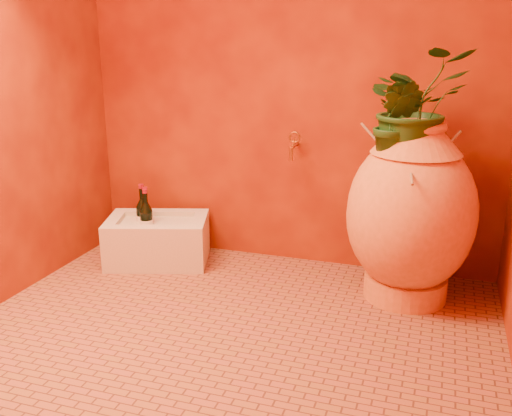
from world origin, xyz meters
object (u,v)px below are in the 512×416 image
(stone_basin, at_px, (158,241))
(wine_bottle_b, at_px, (147,220))
(wine_bottle_a, at_px, (143,218))
(wine_bottle_c, at_px, (147,222))
(amphora, at_px, (411,213))
(wall_tap, at_px, (294,144))

(stone_basin, relative_size, wine_bottle_b, 2.14)
(wine_bottle_a, relative_size, wine_bottle_c, 1.03)
(wine_bottle_a, height_order, wine_bottle_c, wine_bottle_a)
(amphora, xyz_separation_m, stone_basin, (-1.50, 0.04, -0.34))
(amphora, height_order, wine_bottle_a, amphora)
(amphora, distance_m, wall_tap, 0.80)
(wine_bottle_a, distance_m, wall_tap, 1.04)
(amphora, relative_size, wine_bottle_a, 2.87)
(wine_bottle_a, xyz_separation_m, wall_tap, (0.90, 0.22, 0.47))
(wine_bottle_a, relative_size, wine_bottle_b, 1.01)
(amphora, distance_m, wine_bottle_b, 1.56)
(wine_bottle_b, bearing_deg, wall_tap, 17.26)
(wine_bottle_b, height_order, wall_tap, wall_tap)
(wine_bottle_a, bearing_deg, wall_tap, 13.98)
(stone_basin, xyz_separation_m, wine_bottle_c, (-0.04, -0.05, 0.13))
(wine_bottle_c, bearing_deg, amphora, 0.51)
(amphora, relative_size, wine_bottle_b, 2.91)
(wine_bottle_a, bearing_deg, stone_basin, -5.84)
(stone_basin, height_order, wine_bottle_a, wine_bottle_a)
(amphora, distance_m, wine_bottle_c, 1.55)
(wine_bottle_c, height_order, wall_tap, wall_tap)
(amphora, distance_m, stone_basin, 1.53)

